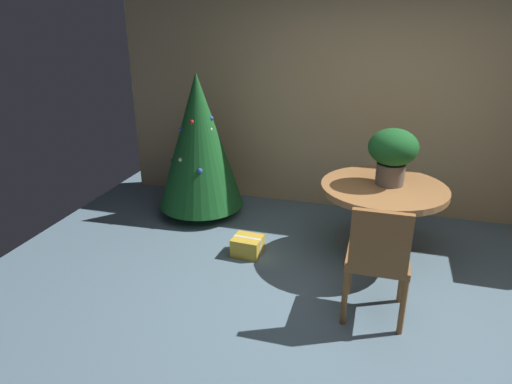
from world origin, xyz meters
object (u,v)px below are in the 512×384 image
object	(u,v)px
flower_vase	(393,152)
wooden_chair_near	(378,257)
holiday_tree	(199,141)
gift_box_gold	(247,246)
round_dining_table	(382,206)

from	to	relation	value
flower_vase	wooden_chair_near	size ratio (longest dim) A/B	0.54
holiday_tree	gift_box_gold	xyz separation A→B (m)	(0.79, -0.77, -0.77)
wooden_chair_near	flower_vase	bearing A→B (deg)	87.69
round_dining_table	wooden_chair_near	size ratio (longest dim) A/B	1.19
round_dining_table	flower_vase	world-z (taller)	flower_vase
flower_vase	holiday_tree	world-z (taller)	holiday_tree
wooden_chair_near	round_dining_table	bearing A→B (deg)	90.00
round_dining_table	gift_box_gold	xyz separation A→B (m)	(-1.20, -0.29, -0.44)
flower_vase	holiday_tree	size ratio (longest dim) A/B	0.32
gift_box_gold	flower_vase	bearing A→B (deg)	15.48
flower_vase	gift_box_gold	bearing A→B (deg)	-164.52
round_dining_table	gift_box_gold	world-z (taller)	round_dining_table
round_dining_table	holiday_tree	distance (m)	2.08
flower_vase	holiday_tree	bearing A→B (deg)	168.09
holiday_tree	round_dining_table	bearing A→B (deg)	-13.70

